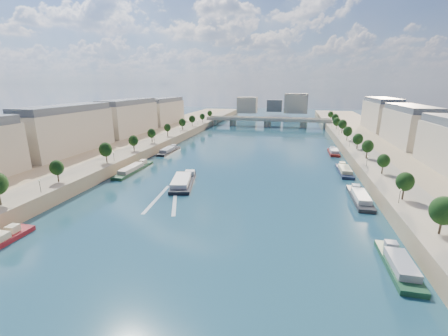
% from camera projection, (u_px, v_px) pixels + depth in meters
% --- Properties ---
extents(ground, '(700.00, 700.00, 0.00)m').
position_uv_depth(ground, '(244.00, 162.00, 148.35)').
color(ground, '#0D2C3D').
rests_on(ground, ground).
extents(quay_left, '(44.00, 520.00, 5.00)m').
position_uv_depth(quay_left, '(114.00, 150.00, 162.98)').
color(quay_left, '#9E8460').
rests_on(quay_left, ground).
extents(quay_right, '(44.00, 520.00, 5.00)m').
position_uv_depth(quay_right, '(405.00, 166.00, 132.36)').
color(quay_right, '#9E8460').
rests_on(quay_right, ground).
extents(pave_left, '(14.00, 520.00, 0.10)m').
position_uv_depth(pave_left, '(139.00, 147.00, 159.10)').
color(pave_left, gray).
rests_on(pave_left, quay_left).
extents(pave_right, '(14.00, 520.00, 0.10)m').
position_uv_depth(pave_right, '(369.00, 158.00, 134.86)').
color(pave_right, gray).
rests_on(pave_right, quay_right).
extents(trees_left, '(4.80, 268.80, 8.26)m').
position_uv_depth(trees_left, '(143.00, 137.00, 159.09)').
color(trees_left, '#382B1E').
rests_on(trees_left, ground).
extents(trees_right, '(4.80, 268.80, 8.26)m').
position_uv_depth(trees_right, '(362.00, 142.00, 143.21)').
color(trees_right, '#382B1E').
rests_on(trees_right, ground).
extents(lamps_left, '(0.36, 200.36, 4.28)m').
position_uv_depth(lamps_left, '(137.00, 146.00, 148.02)').
color(lamps_left, black).
rests_on(lamps_left, ground).
extents(lamps_right, '(0.36, 200.36, 4.28)m').
position_uv_depth(lamps_right, '(357.00, 150.00, 139.77)').
color(lamps_right, black).
rests_on(lamps_right, ground).
extents(buildings_left, '(16.00, 226.00, 23.20)m').
position_uv_depth(buildings_left, '(103.00, 122.00, 173.24)').
color(buildings_left, '#BEAC92').
rests_on(buildings_left, ground).
extents(buildings_right, '(16.00, 226.00, 23.20)m').
position_uv_depth(buildings_right, '(432.00, 131.00, 137.09)').
color(buildings_right, '#BEAC92').
rests_on(buildings_right, ground).
extents(skyline, '(79.00, 42.00, 22.00)m').
position_uv_depth(skyline, '(277.00, 104.00, 349.83)').
color(skyline, '#BEAC92').
rests_on(skyline, ground).
extents(bridge, '(112.00, 12.00, 8.15)m').
position_uv_depth(bridge, '(267.00, 121.00, 272.62)').
color(bridge, '#C1B79E').
rests_on(bridge, ground).
extents(tour_barge, '(13.08, 27.09, 3.66)m').
position_uv_depth(tour_barge, '(183.00, 181.00, 116.06)').
color(tour_barge, black).
rests_on(tour_barge, ground).
extents(wake, '(13.31, 25.99, 0.04)m').
position_uv_depth(wake, '(166.00, 199.00, 100.68)').
color(wake, silver).
rests_on(wake, ground).
extents(moored_barges_left, '(5.00, 157.55, 3.60)m').
position_uv_depth(moored_barges_left, '(96.00, 189.00, 107.64)').
color(moored_barges_left, '#171632').
rests_on(moored_barges_left, ground).
extents(moored_barges_right, '(5.00, 161.77, 3.60)m').
position_uv_depth(moored_barges_right, '(362.00, 201.00, 96.76)').
color(moored_barges_right, black).
rests_on(moored_barges_right, ground).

